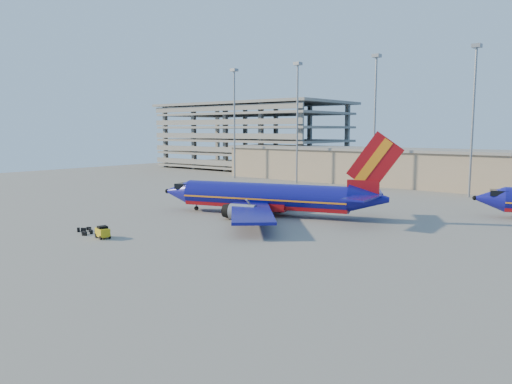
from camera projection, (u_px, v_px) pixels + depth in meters
ground at (258, 222)px, 69.65m from camera, size 220.00×220.00×0.00m
terminal_building at (462, 170)px, 107.57m from camera, size 122.00×16.00×8.50m
parking_garage at (252, 133)px, 164.02m from camera, size 62.00×32.00×21.40m
light_mast_row at (421, 106)px, 99.81m from camera, size 101.60×1.60×28.65m
aircraft_main at (270, 197)px, 75.08m from camera, size 36.26×34.32×12.67m
baggage_tug at (103, 232)px, 59.37m from camera, size 2.28×1.69×1.47m
luggage_pile at (86, 231)px, 62.60m from camera, size 3.28×2.76×0.52m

